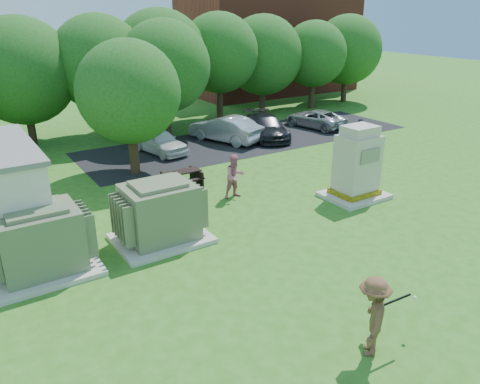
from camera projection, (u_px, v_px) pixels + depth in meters
ground at (315, 276)px, 13.53m from camera, size 120.00×120.00×0.00m
brick_building at (269, 46)px, 42.22m from camera, size 15.00×8.00×8.00m
parking_strip at (252, 139)px, 27.60m from camera, size 20.00×6.00×0.01m
transformer_left at (40, 243)px, 13.40m from camera, size 3.00×2.40×2.07m
transformer_right at (160, 214)px, 15.27m from camera, size 3.00×2.40×2.07m
generator_cabinet at (357, 167)px, 18.70m from camera, size 2.45×2.00×2.98m
picnic_table at (182, 177)px, 20.16m from camera, size 1.63×1.22×0.70m
batter at (373, 316)px, 10.22m from camera, size 1.40×1.35×1.91m
person_by_generator at (374, 180)px, 18.95m from camera, size 0.63×0.51×1.48m
person_at_picnic at (235, 176)px, 18.84m from camera, size 0.91×0.72×1.81m
person_walking_right at (359, 137)px, 24.27m from camera, size 1.07×1.19×1.94m
car_white at (159, 141)px, 24.81m from camera, size 2.19×3.95×1.27m
car_silver_a at (225, 129)px, 26.89m from camera, size 3.00×4.74×1.47m
car_dark at (266, 127)px, 27.65m from camera, size 3.25×4.96×1.34m
car_silver_b at (315, 118)px, 30.16m from camera, size 2.69×4.40×1.14m
batting_equipment at (396, 300)px, 10.36m from camera, size 1.41×0.20×0.38m
tree_row at (130, 64)px, 27.32m from camera, size 41.30×13.30×7.30m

